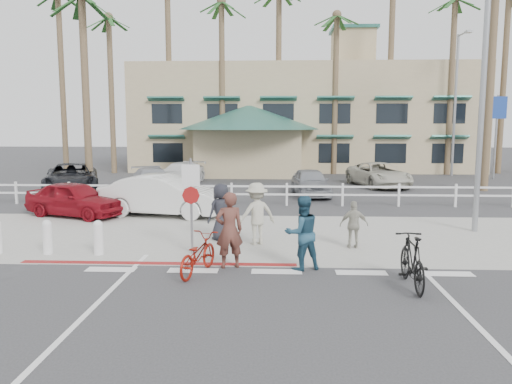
{
  "coord_description": "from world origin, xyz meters",
  "views": [
    {
      "loc": [
        0.03,
        -10.91,
        3.47
      ],
      "look_at": [
        -0.63,
        3.79,
        1.5
      ],
      "focal_mm": 35.0,
      "sensor_mm": 36.0,
      "label": 1
    }
  ],
  "objects_px": {
    "car_red_compact": "(75,199)",
    "sign_post": "(191,201)",
    "bike_red": "(198,255)",
    "car_white_sedan": "(164,195)",
    "bike_black": "(412,261)"
  },
  "relations": [
    {
      "from": "bike_red",
      "to": "car_white_sedan",
      "type": "distance_m",
      "value": 7.93
    },
    {
      "from": "bike_black",
      "to": "bike_red",
      "type": "bearing_deg",
      "value": -8.63
    },
    {
      "from": "bike_red",
      "to": "car_white_sedan",
      "type": "xyz_separation_m",
      "value": [
        -2.52,
        7.51,
        0.33
      ]
    },
    {
      "from": "car_red_compact",
      "to": "sign_post",
      "type": "bearing_deg",
      "value": -113.58
    },
    {
      "from": "bike_red",
      "to": "bike_black",
      "type": "distance_m",
      "value": 4.82
    },
    {
      "from": "sign_post",
      "to": "bike_red",
      "type": "height_order",
      "value": "sign_post"
    },
    {
      "from": "bike_black",
      "to": "car_red_compact",
      "type": "distance_m",
      "value": 13.31
    },
    {
      "from": "sign_post",
      "to": "car_red_compact",
      "type": "bearing_deg",
      "value": 135.22
    },
    {
      "from": "bike_red",
      "to": "car_red_compact",
      "type": "xyz_separation_m",
      "value": [
        -5.89,
        7.22,
        0.21
      ]
    },
    {
      "from": "bike_black",
      "to": "car_red_compact",
      "type": "height_order",
      "value": "car_red_compact"
    },
    {
      "from": "car_white_sedan",
      "to": "sign_post",
      "type": "bearing_deg",
      "value": -149.31
    },
    {
      "from": "sign_post",
      "to": "bike_red",
      "type": "bearing_deg",
      "value": -76.12
    },
    {
      "from": "bike_red",
      "to": "bike_black",
      "type": "xyz_separation_m",
      "value": [
        4.76,
        -0.77,
        0.12
      ]
    },
    {
      "from": "bike_red",
      "to": "bike_black",
      "type": "bearing_deg",
      "value": -173.02
    },
    {
      "from": "car_white_sedan",
      "to": "car_red_compact",
      "type": "height_order",
      "value": "car_white_sedan"
    }
  ]
}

